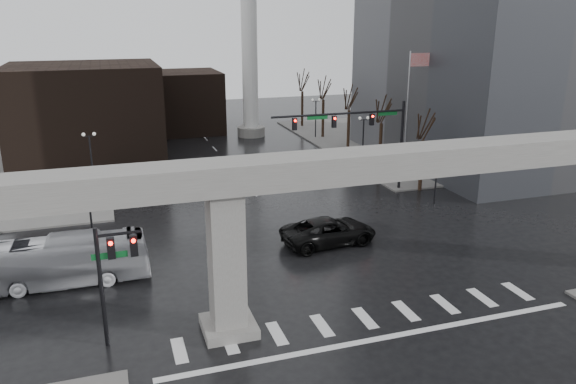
# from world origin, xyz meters

# --- Properties ---
(ground) EXTENTS (160.00, 160.00, 0.00)m
(ground) POSITION_xyz_m (0.00, 0.00, 0.00)
(ground) COLOR black
(ground) RESTS_ON ground
(sidewalk_ne) EXTENTS (28.00, 36.00, 0.15)m
(sidewalk_ne) POSITION_xyz_m (26.00, 36.00, 0.07)
(sidewalk_ne) COLOR slate
(sidewalk_ne) RESTS_ON ground
(elevated_guideway) EXTENTS (48.00, 2.60, 8.70)m
(elevated_guideway) POSITION_xyz_m (1.26, 0.00, 6.88)
(elevated_guideway) COLOR gray
(elevated_guideway) RESTS_ON ground
(building_far_left) EXTENTS (16.00, 14.00, 10.00)m
(building_far_left) POSITION_xyz_m (-14.00, 42.00, 5.00)
(building_far_left) COLOR black
(building_far_left) RESTS_ON ground
(building_far_mid) EXTENTS (10.00, 10.00, 8.00)m
(building_far_mid) POSITION_xyz_m (-2.00, 52.00, 4.00)
(building_far_mid) COLOR black
(building_far_mid) RESTS_ON ground
(smokestack) EXTENTS (3.60, 3.60, 30.00)m
(smokestack) POSITION_xyz_m (6.00, 46.00, 13.35)
(smokestack) COLOR white
(smokestack) RESTS_ON ground
(signal_mast_arm) EXTENTS (12.12, 0.43, 8.00)m
(signal_mast_arm) POSITION_xyz_m (8.99, 18.80, 5.83)
(signal_mast_arm) COLOR black
(signal_mast_arm) RESTS_ON ground
(signal_left_pole) EXTENTS (2.30, 0.30, 6.00)m
(signal_left_pole) POSITION_xyz_m (-12.25, 0.50, 4.07)
(signal_left_pole) COLOR black
(signal_left_pole) RESTS_ON ground
(flagpole_assembly) EXTENTS (2.06, 0.12, 12.00)m
(flagpole_assembly) POSITION_xyz_m (15.29, 22.00, 7.53)
(flagpole_assembly) COLOR silver
(flagpole_assembly) RESTS_ON ground
(lamp_right_0) EXTENTS (1.22, 0.32, 5.11)m
(lamp_right_0) POSITION_xyz_m (13.50, 14.00, 3.47)
(lamp_right_0) COLOR black
(lamp_right_0) RESTS_ON ground
(lamp_right_1) EXTENTS (1.22, 0.32, 5.11)m
(lamp_right_1) POSITION_xyz_m (13.50, 28.00, 3.47)
(lamp_right_1) COLOR black
(lamp_right_1) RESTS_ON ground
(lamp_right_2) EXTENTS (1.22, 0.32, 5.11)m
(lamp_right_2) POSITION_xyz_m (13.50, 42.00, 3.47)
(lamp_right_2) COLOR black
(lamp_right_2) RESTS_ON ground
(lamp_left_0) EXTENTS (1.22, 0.32, 5.11)m
(lamp_left_0) POSITION_xyz_m (-13.50, 14.00, 3.47)
(lamp_left_0) COLOR black
(lamp_left_0) RESTS_ON ground
(lamp_left_1) EXTENTS (1.22, 0.32, 5.11)m
(lamp_left_1) POSITION_xyz_m (-13.50, 28.00, 3.47)
(lamp_left_1) COLOR black
(lamp_left_1) RESTS_ON ground
(lamp_left_2) EXTENTS (1.22, 0.32, 5.11)m
(lamp_left_2) POSITION_xyz_m (-13.50, 42.00, 3.47)
(lamp_left_2) COLOR black
(lamp_left_2) RESTS_ON ground
(tree_right_0) EXTENTS (1.09, 1.58, 7.50)m
(tree_right_0) POSITION_xyz_m (14.53, 18.02, 2.79)
(tree_right_0) COLOR black
(tree_right_0) RESTS_ON ground
(tree_right_1) EXTENTS (1.09, 1.61, 7.67)m
(tree_right_1) POSITION_xyz_m (14.53, 26.02, 2.85)
(tree_right_1) COLOR black
(tree_right_1) RESTS_ON ground
(tree_right_2) EXTENTS (1.10, 1.63, 7.85)m
(tree_right_2) POSITION_xyz_m (14.53, 34.02, 2.91)
(tree_right_2) COLOR black
(tree_right_2) RESTS_ON ground
(tree_right_3) EXTENTS (1.11, 1.66, 8.02)m
(tree_right_3) POSITION_xyz_m (14.53, 42.02, 2.98)
(tree_right_3) COLOR black
(tree_right_3) RESTS_ON ground
(tree_right_4) EXTENTS (1.12, 1.69, 8.19)m
(tree_right_4) POSITION_xyz_m (14.53, 50.02, 3.04)
(tree_right_4) COLOR black
(tree_right_4) RESTS_ON ground
(pickup_truck) EXTENTS (6.89, 3.68, 1.84)m
(pickup_truck) POSITION_xyz_m (1.97, 8.90, 0.92)
(pickup_truck) COLOR black
(pickup_truck) RESTS_ON ground
(city_bus) EXTENTS (10.52, 2.78, 2.91)m
(city_bus) POSITION_xyz_m (-15.37, 8.05, 1.45)
(city_bus) COLOR silver
(city_bus) RESTS_ON ground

